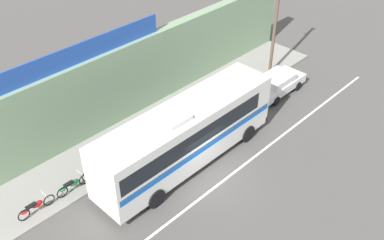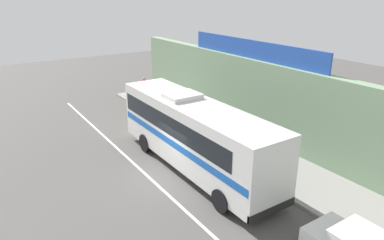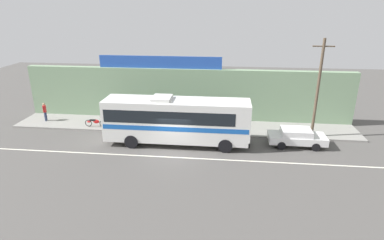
% 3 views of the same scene
% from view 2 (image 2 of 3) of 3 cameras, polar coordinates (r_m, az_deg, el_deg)
% --- Properties ---
extents(ground_plane, '(70.00, 70.00, 0.00)m').
position_cam_2_polar(ground_plane, '(17.78, -3.99, -9.13)').
color(ground_plane, '#4F4C49').
extents(sidewalk_slab, '(30.00, 3.60, 0.14)m').
position_cam_2_polar(sidewalk_slab, '(20.50, 8.78, -4.92)').
color(sidewalk_slab, gray).
rests_on(sidewalk_slab, ground_plane).
extents(storefront_facade, '(30.00, 0.70, 4.80)m').
position_cam_2_polar(storefront_facade, '(21.08, 13.48, 2.28)').
color(storefront_facade, gray).
rests_on(storefront_facade, ground_plane).
extents(storefront_billboard, '(11.22, 0.12, 1.10)m').
position_cam_2_polar(storefront_billboard, '(22.03, 9.60, 11.23)').
color(storefront_billboard, '#234CAD').
rests_on(storefront_billboard, storefront_facade).
extents(road_center_stripe, '(30.00, 0.14, 0.01)m').
position_cam_2_polar(road_center_stripe, '(17.46, -6.30, -9.80)').
color(road_center_stripe, silver).
rests_on(road_center_stripe, ground_plane).
extents(intercity_bus, '(11.04, 2.60, 3.78)m').
position_cam_2_polar(intercity_bus, '(17.67, 0.24, -1.84)').
color(intercity_bus, silver).
rests_on(intercity_bus, ground_plane).
extents(motorcycle_purple, '(1.90, 0.56, 0.94)m').
position_cam_2_polar(motorcycle_purple, '(23.78, -2.22, 0.23)').
color(motorcycle_purple, black).
rests_on(motorcycle_purple, sidewalk_slab).
extents(motorcycle_blue, '(1.90, 0.56, 0.94)m').
position_cam_2_polar(motorcycle_blue, '(22.63, 0.06, -0.82)').
color(motorcycle_blue, black).
rests_on(motorcycle_blue, sidewalk_slab).
extents(motorcycle_orange, '(1.94, 0.56, 0.94)m').
position_cam_2_polar(motorcycle_orange, '(25.45, -4.58, 1.55)').
color(motorcycle_orange, black).
rests_on(motorcycle_orange, sidewalk_slab).
extents(pedestrian_far_right, '(0.30, 0.48, 1.70)m').
position_cam_2_polar(pedestrian_far_right, '(30.12, -7.74, 5.54)').
color(pedestrian_far_right, navy).
rests_on(pedestrian_far_right, sidewalk_slab).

